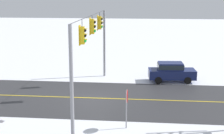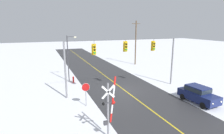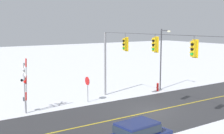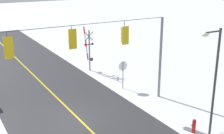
{
  "view_description": "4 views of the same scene",
  "coord_description": "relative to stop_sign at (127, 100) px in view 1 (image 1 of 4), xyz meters",
  "views": [
    {
      "loc": [
        -24.07,
        -3.95,
        7.78
      ],
      "look_at": [
        -2.45,
        -1.7,
        2.98
      ],
      "focal_mm": 54.12,
      "sensor_mm": 36.0,
      "label": 1
    },
    {
      "loc": [
        -9.34,
        -19.9,
        7.74
      ],
      "look_at": [
        -1.94,
        -0.79,
        3.25
      ],
      "focal_mm": 29.88,
      "sensor_mm": 36.0,
      "label": 2
    },
    {
      "loc": [
        17.52,
        -15.93,
        6.92
      ],
      "look_at": [
        -3.25,
        -1.75,
        3.38
      ],
      "focal_mm": 48.12,
      "sensor_mm": 36.0,
      "label": 3
    },
    {
      "loc": [
        7.28,
        17.27,
        9.41
      ],
      "look_at": [
        -3.24,
        -0.8,
        2.79
      ],
      "focal_mm": 48.97,
      "sensor_mm": 36.0,
      "label": 4
    }
  ],
  "objects": [
    {
      "name": "stop_sign",
      "position": [
        0.0,
        0.0,
        0.0
      ],
      "size": [
        0.8,
        0.09,
        2.35
      ],
      "color": "gray",
      "rests_on": "ground"
    },
    {
      "name": "road_asphalt",
      "position": [
        5.49,
        8.88,
        -1.71
      ],
      "size": [
        9.0,
        80.0,
        0.01
      ],
      "primitive_type": "cube",
      "color": "#303033",
      "rests_on": "ground"
    },
    {
      "name": "lane_centre_line",
      "position": [
        5.49,
        8.88,
        -1.7
      ],
      "size": [
        0.14,
        72.0,
        0.01
      ],
      "primitive_type": "cube",
      "color": "gold",
      "rests_on": "ground"
    },
    {
      "name": "ground_plane",
      "position": [
        5.49,
        2.88,
        -1.71
      ],
      "size": [
        160.0,
        160.0,
        0.0
      ],
      "primitive_type": "plane",
      "color": "white"
    },
    {
      "name": "signal_span",
      "position": [
        5.55,
        2.87,
        2.54
      ],
      "size": [
        14.2,
        0.47,
        6.22
      ],
      "color": "gray",
      "rests_on": "ground"
    },
    {
      "name": "parked_car_navy",
      "position": [
        11.0,
        -3.3,
        -0.76
      ],
      "size": [
        2.06,
        4.3,
        1.74
      ],
      "color": "navy",
      "rests_on": "ground"
    }
  ]
}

